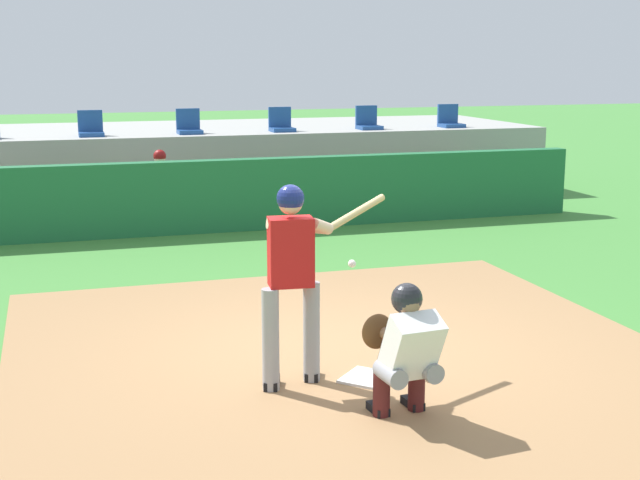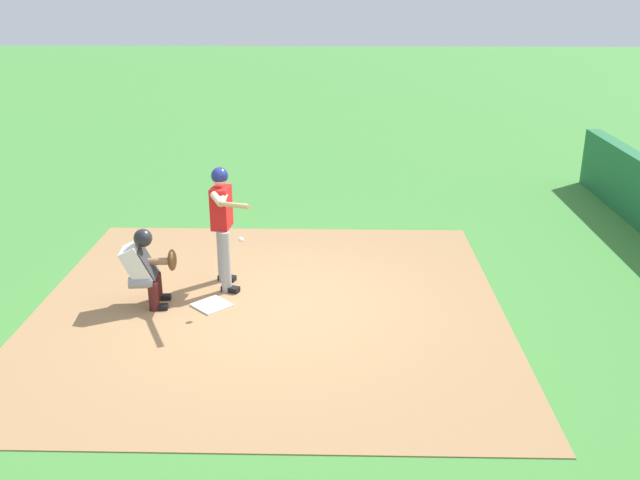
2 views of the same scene
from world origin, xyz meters
name	(u,v)px [view 2 (image 2 of 2)]	position (x,y,z in m)	size (l,w,h in m)	color
ground_plane	(269,307)	(0.00, 0.00, 0.00)	(80.00, 80.00, 0.00)	#428438
dirt_infield	(269,307)	(0.00, 0.00, 0.01)	(6.40, 6.40, 0.01)	#9E754C
home_plate	(212,305)	(0.00, -0.80, 0.02)	(0.44, 0.44, 0.02)	white
batter_at_plate	(222,220)	(-0.67, -0.71, 1.04)	(1.35, 0.71, 1.80)	#99999E
catcher_crouched	(146,265)	(-0.03, -1.67, 0.61)	(0.51, 1.69, 1.13)	gray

